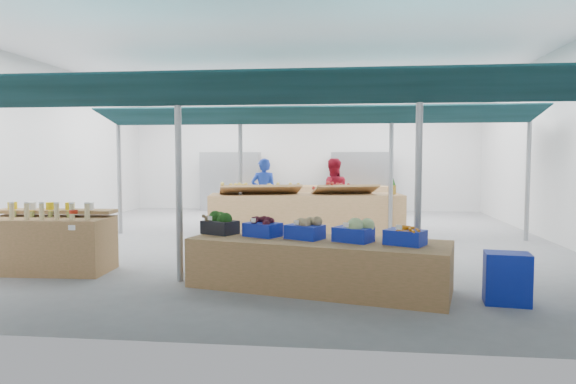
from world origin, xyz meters
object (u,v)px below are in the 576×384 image
object	(u,v)px
fruit_counter	(306,215)
vendor_right	(332,194)
crate_stack	(507,278)
bottle_shelf	(49,242)
vendor_left	(264,193)
veg_counter	(318,264)

from	to	relation	value
fruit_counter	vendor_right	xyz separation A→B (m)	(0.60, 1.10, 0.42)
crate_stack	vendor_right	bearing A→B (deg)	110.07
bottle_shelf	vendor_left	size ratio (longest dim) A/B	1.11
crate_stack	vendor_left	world-z (taller)	vendor_left
bottle_shelf	fruit_counter	bearing A→B (deg)	46.15
fruit_counter	vendor_right	size ratio (longest dim) A/B	2.50
vendor_left	vendor_right	bearing A→B (deg)	171.63
bottle_shelf	fruit_counter	world-z (taller)	bottle_shelf
vendor_left	vendor_right	size ratio (longest dim) A/B	1.00
vendor_left	vendor_right	distance (m)	1.80
fruit_counter	crate_stack	xyz separation A→B (m)	(3.00, -5.46, -0.16)
bottle_shelf	vendor_right	size ratio (longest dim) A/B	1.11
bottle_shelf	fruit_counter	distance (m)	5.85
fruit_counter	vendor_left	bearing A→B (deg)	129.12
fruit_counter	crate_stack	bearing A→B (deg)	-69.61
vendor_left	fruit_counter	bearing A→B (deg)	129.12
crate_stack	bottle_shelf	bearing A→B (deg)	171.01
vendor_right	crate_stack	bearing A→B (deg)	101.70
bottle_shelf	crate_stack	xyz separation A→B (m)	(6.88, -1.09, -0.15)
bottle_shelf	vendor_right	world-z (taller)	vendor_right
veg_counter	bottle_shelf	bearing A→B (deg)	-173.80
veg_counter	vendor_left	size ratio (longest dim) A/B	1.99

